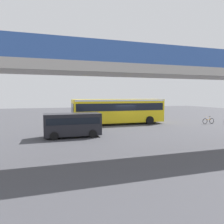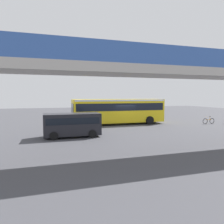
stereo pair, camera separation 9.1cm
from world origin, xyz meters
The scene contains 9 objects.
ground centered at (0.00, 0.00, 0.00)m, with size 80.00×80.00×0.00m, color #424247.
city_bus centered at (0.47, -0.47, 1.88)m, with size 11.54×2.85×3.15m.
parked_van centered at (6.94, 5.95, 1.18)m, with size 4.80×2.17×2.05m.
bicycle_orange centered at (-10.63, 2.61, 0.37)m, with size 1.77×0.44×0.96m.
traffic_sign centered at (-3.93, -4.36, 1.89)m, with size 0.08×0.60×2.80m.
lane_dash_leftmost centered at (-4.00, -2.09, 0.00)m, with size 2.00×0.20×0.01m, color silver.
lane_dash_left centered at (0.00, -2.09, 0.00)m, with size 2.00×0.20×0.01m, color silver.
lane_dash_centre centered at (4.00, -2.09, 0.00)m, with size 2.00×0.20×0.01m, color silver.
pedestrian_overpass centered at (0.00, 12.61, 4.70)m, with size 27.93×2.60×6.38m.
Camera 2 is at (8.87, 24.08, 3.57)m, focal length 33.19 mm.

